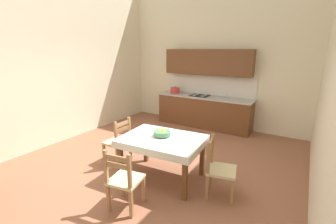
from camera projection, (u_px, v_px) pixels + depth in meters
ground_plane at (146, 172)px, 4.31m from camera, size 5.87×7.08×0.10m
wall_back at (215, 51)px, 6.44m from camera, size 5.87×0.12×4.28m
wall_left at (47, 52)px, 5.10m from camera, size 0.12×7.08×4.28m
kitchen_cabinetry at (204, 97)px, 6.56m from camera, size 2.75×0.63×2.20m
dining_table at (162, 145)px, 3.88m from camera, size 1.44×1.10×0.75m
dining_chair_tv_side at (118, 142)px, 4.45m from camera, size 0.43×0.43×0.93m
dining_chair_camera_side at (124, 180)px, 3.15m from camera, size 0.49×0.49×0.93m
dining_chair_window_side at (219, 169)px, 3.45m from camera, size 0.50×0.50×0.93m
fruit_bowl at (162, 133)px, 3.90m from camera, size 0.30×0.30×0.12m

